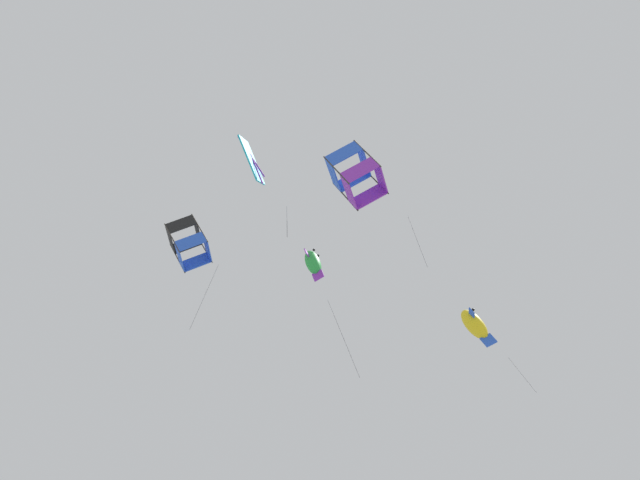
# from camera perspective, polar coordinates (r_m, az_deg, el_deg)

# --- Properties ---
(kite_box_mid_left) EXTENTS (2.36, 1.54, 6.66)m
(kite_box_mid_left) POSITION_cam_1_polar(r_m,az_deg,el_deg) (30.59, -10.73, -0.26)
(kite_box_mid_left) COLOR black
(kite_fish_near_left) EXTENTS (2.49, 2.10, 5.36)m
(kite_fish_near_left) POSITION_cam_1_polar(r_m,az_deg,el_deg) (32.93, 12.55, -6.78)
(kite_fish_near_left) COLOR yellow
(kite_diamond_near_right) EXTENTS (1.85, 2.26, 5.96)m
(kite_diamond_near_right) POSITION_cam_1_polar(r_m,az_deg,el_deg) (24.03, -5.60, 6.49)
(kite_diamond_near_right) COLOR #1EB2C6
(kite_box_far_centre) EXTENTS (2.80, 2.64, 6.84)m
(kite_box_far_centre) POSITION_cam_1_polar(r_m,az_deg,el_deg) (23.53, 2.98, 5.33)
(kite_box_far_centre) COLOR blue
(kite_fish_highest) EXTENTS (2.17, 1.83, 6.44)m
(kite_fish_highest) POSITION_cam_1_polar(r_m,az_deg,el_deg) (27.24, -0.57, -1.89)
(kite_fish_highest) COLOR green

